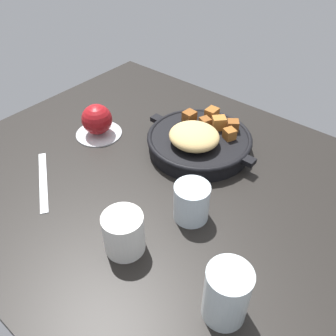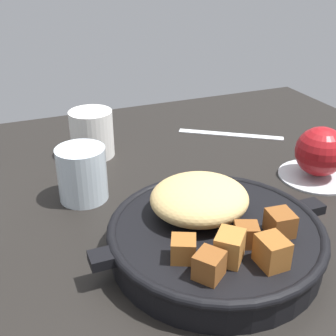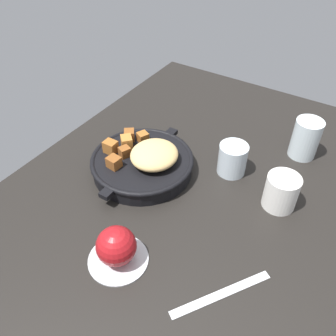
{
  "view_description": "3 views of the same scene",
  "coord_description": "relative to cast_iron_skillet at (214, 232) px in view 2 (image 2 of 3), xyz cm",
  "views": [
    {
      "loc": [
        -34.28,
        43.56,
        52.2
      ],
      "look_at": [
        0.82,
        1.23,
        5.3
      ],
      "focal_mm": 37.89,
      "sensor_mm": 36.0,
      "label": 1
    },
    {
      "loc": [
        -16.68,
        -49.12,
        32.07
      ],
      "look_at": [
        1.14,
        -4.93,
        7.62
      ],
      "focal_mm": 46.3,
      "sensor_mm": 36.0,
      "label": 2
    },
    {
      "loc": [
        55.36,
        26.63,
        58.64
      ],
      "look_at": [
        5.67,
        -4.9,
        6.56
      ],
      "focal_mm": 38.21,
      "sensor_mm": 36.0,
      "label": 3
    }
  ],
  "objects": [
    {
      "name": "red_apple",
      "position": [
        23.58,
        10.68,
        1.44
      ],
      "size": [
        7.6,
        7.6,
        7.6
      ],
      "primitive_type": "sphere",
      "color": "maroon",
      "rests_on": "saucer_plate"
    },
    {
      "name": "ground_plane",
      "position": [
        -3.41,
        13.33,
        -4.17
      ],
      "size": [
        104.48,
        79.65,
        2.4
      ],
      "primitive_type": "cube",
      "color": "black"
    },
    {
      "name": "ceramic_mug_white",
      "position": [
        -6.75,
        31.55,
        1.0
      ],
      "size": [
        7.21,
        7.21,
        7.93
      ],
      "primitive_type": "cylinder",
      "color": "silver",
      "rests_on": "ground_plane"
    },
    {
      "name": "cast_iron_skillet",
      "position": [
        0.0,
        0.0,
        0.0
      ],
      "size": [
        29.14,
        24.8,
        8.06
      ],
      "color": "black",
      "rests_on": "ground_plane"
    },
    {
      "name": "water_glass_short",
      "position": [
        -11.27,
        18.05,
        0.9
      ],
      "size": [
        6.88,
        6.88,
        7.72
      ],
      "primitive_type": "cylinder",
      "color": "silver",
      "rests_on": "ground_plane"
    },
    {
      "name": "butter_knife",
      "position": [
        19.5,
        30.52,
        -2.79
      ],
      "size": [
        17.3,
        12.36,
        0.36
      ],
      "primitive_type": "cube",
      "rotation": [
        0.0,
        0.0,
        -0.59
      ],
      "color": "silver",
      "rests_on": "ground_plane"
    },
    {
      "name": "saucer_plate",
      "position": [
        23.58,
        10.68,
        -2.67
      ],
      "size": [
        11.65,
        11.65,
        0.6
      ],
      "primitive_type": "cylinder",
      "color": "#B7BABF",
      "rests_on": "ground_plane"
    }
  ]
}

